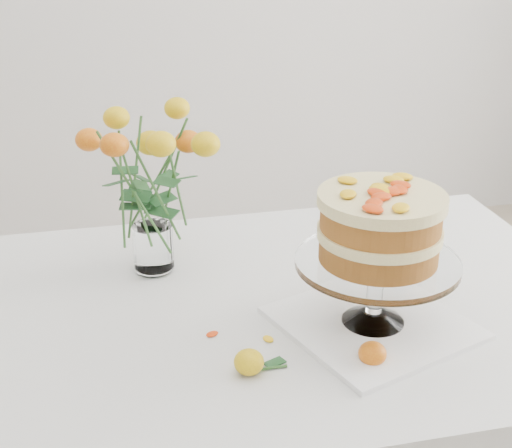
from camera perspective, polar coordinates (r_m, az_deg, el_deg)
The scene contains 8 objects.
table at distance 1.52m, azimuth 0.45°, elevation -8.93°, with size 1.43×0.93×0.76m.
napkin at distance 1.41m, azimuth 9.30°, elevation -7.82°, with size 0.32×0.32×0.01m, color white.
cake_stand at distance 1.33m, azimuth 9.85°, elevation -0.79°, with size 0.31×0.31×0.28m.
rose_vase at distance 1.51m, azimuth -8.66°, elevation 5.02°, with size 0.34×0.34×0.44m.
loose_rose_near at distance 1.26m, azimuth -0.55°, elevation -10.99°, with size 0.10×0.05×0.05m.
loose_rose_far at distance 1.30m, azimuth 9.31°, elevation -10.20°, with size 0.09×0.05×0.04m.
stray_petal_a at distance 1.37m, azimuth -3.53°, elevation -8.79°, with size 0.03×0.02×0.00m, color yellow.
stray_petal_b at distance 1.35m, azimuth 0.98°, elevation -9.20°, with size 0.03×0.02×0.00m, color yellow.
Camera 1 is at (-0.29, -1.24, 1.50)m, focal length 50.00 mm.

